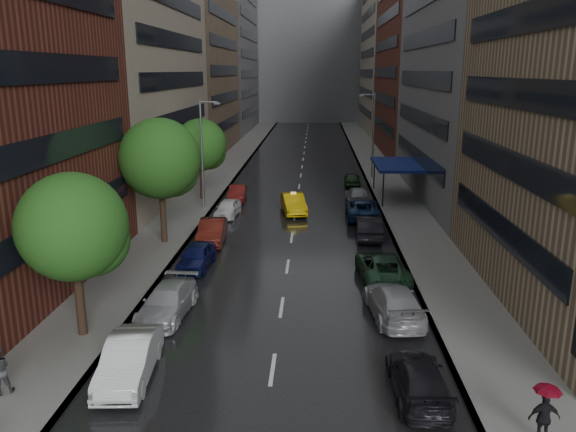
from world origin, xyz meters
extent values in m
cube|color=black|center=(0.00, 50.00, 0.01)|extent=(14.00, 140.00, 0.01)
cube|color=gray|center=(-9.00, 50.00, 0.07)|extent=(4.00, 140.00, 0.15)
cube|color=gray|center=(9.00, 50.00, 0.07)|extent=(4.00, 140.00, 0.15)
cube|color=gray|center=(-15.00, 36.00, 17.00)|extent=(8.00, 28.00, 34.00)
cube|color=#937A5B|center=(-15.00, 64.00, 11.00)|extent=(8.00, 28.00, 22.00)
cube|color=slate|center=(-15.00, 94.00, 19.00)|extent=(8.00, 32.00, 38.00)
cube|color=slate|center=(15.00, 36.00, 12.00)|extent=(8.00, 28.00, 24.00)
cube|color=maroon|center=(15.00, 64.00, 18.00)|extent=(8.00, 28.00, 36.00)
cube|color=gray|center=(15.00, 94.00, 14.00)|extent=(8.00, 32.00, 28.00)
cube|color=slate|center=(0.00, 118.00, 16.00)|extent=(40.00, 14.00, 32.00)
cylinder|color=#382619|center=(-8.60, 6.41, 2.03)|extent=(0.40, 0.40, 4.05)
sphere|color=#1E5116|center=(-8.60, 6.41, 5.07)|extent=(4.63, 4.63, 4.63)
cylinder|color=#382619|center=(-8.60, 20.23, 2.33)|extent=(0.40, 0.40, 4.67)
sphere|color=#1E5116|center=(-8.60, 20.23, 5.83)|extent=(5.33, 5.33, 5.33)
cylinder|color=#382619|center=(-8.60, 33.45, 2.02)|extent=(0.40, 0.40, 4.04)
sphere|color=#1E5116|center=(-8.60, 33.45, 5.05)|extent=(4.61, 4.61, 4.61)
imported|color=yellow|center=(-0.16, 29.09, 0.80)|extent=(2.54, 5.09, 1.60)
imported|color=white|center=(-5.40, 3.11, 0.80)|extent=(2.06, 4.98, 1.60)
imported|color=#A7A7AD|center=(-5.40, 8.75, 0.72)|extent=(2.40, 5.12, 1.45)
imported|color=#0F1347|center=(-5.40, 15.50, 0.73)|extent=(1.94, 4.38, 1.47)
imported|color=#521710|center=(-5.40, 20.64, 0.79)|extent=(1.93, 4.88, 1.58)
imported|color=white|center=(-5.40, 27.69, 0.69)|extent=(2.00, 4.19, 1.38)
imported|color=#601513|center=(-5.40, 33.47, 0.69)|extent=(1.62, 4.24, 1.38)
imported|color=black|center=(5.40, 2.41, 0.68)|extent=(1.97, 4.72, 1.36)
imported|color=gray|center=(5.40, 9.09, 0.79)|extent=(2.76, 5.65, 1.58)
imported|color=#173420|center=(5.40, 14.08, 0.76)|extent=(2.87, 5.64, 1.53)
imported|color=black|center=(5.40, 22.25, 0.80)|extent=(1.87, 4.92, 1.60)
imported|color=#0E2044|center=(5.40, 27.70, 0.77)|extent=(2.64, 5.60, 1.55)
imported|color=gray|center=(5.40, 32.90, 0.71)|extent=(2.14, 4.95, 1.42)
imported|color=#1A3618|center=(5.40, 40.70, 0.68)|extent=(1.70, 4.04, 1.36)
imported|color=black|center=(8.79, -0.21, 0.99)|extent=(0.99, 0.44, 1.67)
imported|color=maroon|center=(8.79, -0.21, 1.80)|extent=(0.82, 0.82, 0.72)
cylinder|color=gray|center=(-7.80, 30.00, 4.65)|extent=(0.18, 0.18, 9.00)
cube|color=gray|center=(-6.40, 30.00, 8.85)|extent=(0.50, 0.22, 0.16)
cylinder|color=gray|center=(7.80, 45.00, 4.65)|extent=(0.18, 0.18, 9.00)
cube|color=gray|center=(6.40, 45.00, 8.85)|extent=(0.50, 0.22, 0.16)
cube|color=navy|center=(9.00, 35.00, 3.15)|extent=(4.00, 8.00, 0.25)
cylinder|color=black|center=(7.40, 31.20, 1.65)|extent=(0.12, 0.12, 3.00)
cylinder|color=black|center=(7.40, 38.80, 1.65)|extent=(0.12, 0.12, 3.00)
camera|label=1|loc=(1.57, -15.85, 11.46)|focal=35.00mm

